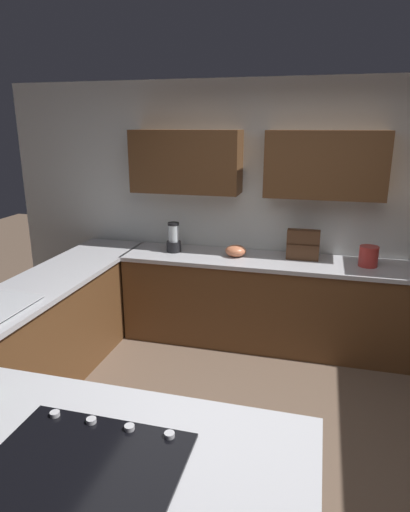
# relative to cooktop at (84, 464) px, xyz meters

# --- Properties ---
(ground_plane) EXTENTS (14.00, 14.00, 0.00)m
(ground_plane) POSITION_rel_cooktop_xyz_m (-0.42, -1.19, -0.91)
(ground_plane) COLOR brown
(wall_back) EXTENTS (6.00, 0.44, 2.60)m
(wall_back) POSITION_rel_cooktop_xyz_m (-0.36, -3.24, 0.51)
(wall_back) COLOR silver
(wall_back) RESTS_ON ground
(lower_cabinets_back) EXTENTS (2.80, 0.60, 0.86)m
(lower_cabinets_back) POSITION_rel_cooktop_xyz_m (-0.32, -2.91, -0.48)
(lower_cabinets_back) COLOR brown
(lower_cabinets_back) RESTS_ON ground
(countertop_back) EXTENTS (2.84, 0.64, 0.04)m
(countertop_back) POSITION_rel_cooktop_xyz_m (-0.32, -2.91, -0.03)
(countertop_back) COLOR #B2B2B7
(countertop_back) RESTS_ON lower_cabinets_back
(lower_cabinets_side) EXTENTS (0.60, 2.90, 0.86)m
(lower_cabinets_side) POSITION_rel_cooktop_xyz_m (1.40, -1.74, -0.48)
(lower_cabinets_side) COLOR brown
(lower_cabinets_side) RESTS_ON ground
(countertop_side) EXTENTS (0.64, 2.94, 0.04)m
(countertop_side) POSITION_rel_cooktop_xyz_m (1.40, -1.74, -0.03)
(countertop_side) COLOR #B2B2B7
(countertop_side) RESTS_ON lower_cabinets_side
(island_top) EXTENTS (1.78, 1.07, 0.04)m
(island_top) POSITION_rel_cooktop_xyz_m (0.00, 0.01, -0.03)
(island_top) COLOR #B2B2B7
(island_top) RESTS_ON island_base
(cooktop) EXTENTS (0.76, 0.56, 0.03)m
(cooktop) POSITION_rel_cooktop_xyz_m (0.00, 0.00, 0.00)
(cooktop) COLOR black
(cooktop) RESTS_ON island_top
(blender) EXTENTS (0.15, 0.15, 0.31)m
(blender) POSITION_rel_cooktop_xyz_m (0.63, -2.93, 0.12)
(blender) COLOR black
(blender) RESTS_ON countertop_back
(mixing_bowl) EXTENTS (0.21, 0.21, 0.11)m
(mixing_bowl) POSITION_rel_cooktop_xyz_m (-0.02, -2.93, 0.05)
(mixing_bowl) COLOR #CC724C
(mixing_bowl) RESTS_ON countertop_back
(spice_rack) EXTENTS (0.31, 0.11, 0.29)m
(spice_rack) POSITION_rel_cooktop_xyz_m (-0.67, -2.99, 0.14)
(spice_rack) COLOR #472B19
(spice_rack) RESTS_ON countertop_back
(kettle) EXTENTS (0.17, 0.17, 0.19)m
(kettle) POSITION_rel_cooktop_xyz_m (-1.27, -2.93, 0.09)
(kettle) COLOR red
(kettle) RESTS_ON countertop_back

